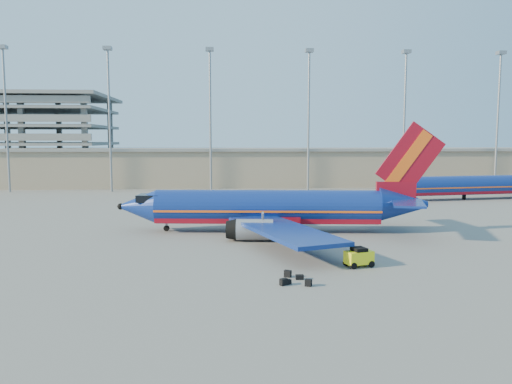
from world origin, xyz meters
TOP-DOWN VIEW (x-y plane):
  - ground at (0.00, 0.00)m, footprint 220.00×220.00m
  - terminal_building at (10.00, 58.00)m, footprint 122.00×16.00m
  - light_mast_row at (5.00, 46.00)m, footprint 101.60×1.60m
  - aircraft_main at (3.39, 0.01)m, footprint 36.86×35.34m
  - aircraft_second at (40.54, 28.64)m, footprint 31.93×12.35m
  - baggage_tug at (8.71, -16.12)m, footprint 2.54×1.95m
  - luggage_pile at (2.68, -20.33)m, footprint 2.37×2.99m

SIDE VIEW (x-z plane):
  - ground at x=0.00m, z-range 0.00..0.00m
  - luggage_pile at x=2.68m, z-range -0.04..0.49m
  - baggage_tug at x=8.71m, z-range 0.03..1.64m
  - aircraft_second at x=40.54m, z-range -2.94..7.91m
  - aircraft_main at x=3.39m, z-range -3.58..8.91m
  - terminal_building at x=10.00m, z-range 0.07..8.57m
  - light_mast_row at x=5.00m, z-range 3.23..31.88m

